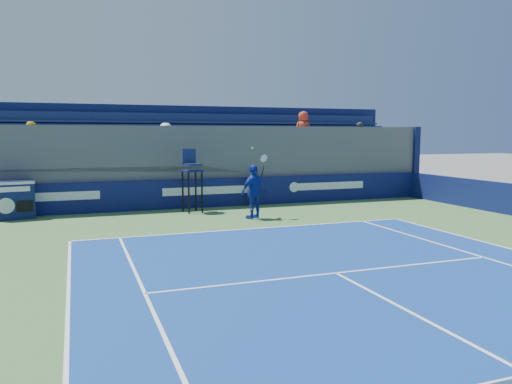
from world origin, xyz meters
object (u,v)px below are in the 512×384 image
object	(u,v)px
tennis_player	(254,192)
ball_person	(253,189)
match_clock	(15,199)
umpire_chair	(192,173)

from	to	relation	value
tennis_player	ball_person	bearing A→B (deg)	71.20
ball_person	match_clock	world-z (taller)	ball_person
tennis_player	umpire_chair	bearing A→B (deg)	127.82
ball_person	match_clock	bearing A→B (deg)	-19.18
umpire_chair	tennis_player	distance (m)	2.92
match_clock	tennis_player	distance (m)	8.58
match_clock	tennis_player	world-z (taller)	tennis_player
umpire_chair	tennis_player	world-z (taller)	tennis_player
umpire_chair	tennis_player	xyz separation A→B (m)	(1.76, -2.27, -0.54)
ball_person	umpire_chair	world-z (taller)	umpire_chair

